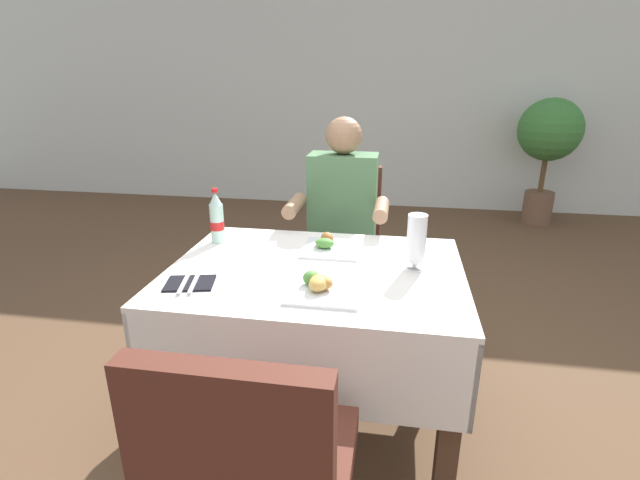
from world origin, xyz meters
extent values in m
plane|color=brown|center=(0.00, 0.00, 0.00)|extent=(11.00, 11.00, 0.00)
cube|color=silver|center=(0.00, 3.83, 1.39)|extent=(11.00, 0.12, 2.79)
cube|color=white|center=(-0.10, 0.06, 0.74)|extent=(1.14, 0.86, 0.02)
cube|color=white|center=(-0.10, -0.36, 0.57)|extent=(1.14, 0.02, 0.32)
cube|color=white|center=(-0.10, 0.48, 0.57)|extent=(1.14, 0.02, 0.32)
cube|color=white|center=(-0.66, 0.06, 0.57)|extent=(0.02, 0.86, 0.32)
cube|color=white|center=(0.46, 0.06, 0.57)|extent=(0.02, 0.86, 0.32)
cube|color=#472D1E|center=(-0.61, -0.30, 0.37)|extent=(0.07, 0.07, 0.73)
cube|color=#472D1E|center=(0.41, -0.30, 0.37)|extent=(0.07, 0.07, 0.73)
cube|color=#472D1E|center=(-0.61, 0.43, 0.37)|extent=(0.07, 0.07, 0.73)
cube|color=#472D1E|center=(0.41, 0.43, 0.37)|extent=(0.07, 0.07, 0.73)
cube|color=#4C2319|center=(-0.10, 0.79, 0.49)|extent=(0.44, 0.44, 0.08)
cube|color=#4C2319|center=(-0.10, 1.04, 0.75)|extent=(0.42, 0.06, 0.44)
cube|color=black|center=(-0.27, 0.62, 0.23)|extent=(0.04, 0.04, 0.45)
cube|color=black|center=(0.07, 0.62, 0.23)|extent=(0.04, 0.04, 0.45)
cube|color=black|center=(-0.27, 0.96, 0.23)|extent=(0.04, 0.04, 0.45)
cube|color=black|center=(0.07, 0.96, 0.23)|extent=(0.04, 0.04, 0.45)
cube|color=#4C2319|center=(-0.10, -0.66, 0.49)|extent=(0.44, 0.44, 0.08)
cube|color=#4C2319|center=(-0.10, -0.91, 0.75)|extent=(0.42, 0.06, 0.44)
cylinder|color=#282D42|center=(-0.17, 0.59, 0.23)|extent=(0.10, 0.10, 0.45)
cylinder|color=#282D42|center=(-0.01, 0.59, 0.23)|extent=(0.10, 0.10, 0.45)
cube|color=#282D42|center=(-0.09, 0.75, 0.51)|extent=(0.34, 0.36, 0.12)
cube|color=#4C754C|center=(-0.09, 0.83, 0.82)|extent=(0.36, 0.20, 0.50)
sphere|color=#997051|center=(-0.09, 0.83, 1.17)|extent=(0.19, 0.19, 0.19)
cylinder|color=#997051|center=(-0.30, 0.60, 0.85)|extent=(0.07, 0.26, 0.07)
cylinder|color=#997051|center=(0.13, 0.60, 0.85)|extent=(0.07, 0.26, 0.07)
cube|color=white|center=(-0.03, -0.14, 0.76)|extent=(0.25, 0.25, 0.01)
ellipsoid|color=gold|center=(-0.05, -0.15, 0.79)|extent=(0.09, 0.11, 0.05)
ellipsoid|color=#4C8E38|center=(-0.08, -0.11, 0.79)|extent=(0.08, 0.08, 0.05)
ellipsoid|color=#B77A38|center=(-0.04, -0.14, 0.79)|extent=(0.10, 0.09, 0.05)
cube|color=white|center=(-0.06, 0.27, 0.76)|extent=(0.24, 0.24, 0.01)
ellipsoid|color=gold|center=(-0.10, 0.27, 0.78)|extent=(0.10, 0.09, 0.03)
ellipsoid|color=#4C8E38|center=(-0.09, 0.26, 0.78)|extent=(0.08, 0.06, 0.04)
ellipsoid|color=#99602D|center=(-0.09, 0.29, 0.79)|extent=(0.07, 0.08, 0.06)
cylinder|color=white|center=(0.28, 0.11, 0.75)|extent=(0.07, 0.07, 0.01)
cylinder|color=white|center=(0.28, 0.11, 0.77)|extent=(0.02, 0.02, 0.03)
cylinder|color=white|center=(0.28, 0.11, 0.88)|extent=(0.07, 0.07, 0.18)
cylinder|color=black|center=(0.28, 0.11, 0.86)|extent=(0.07, 0.07, 0.14)
cylinder|color=silver|center=(-0.58, 0.28, 0.84)|extent=(0.06, 0.06, 0.17)
cylinder|color=red|center=(-0.58, 0.28, 0.83)|extent=(0.06, 0.06, 0.04)
cone|color=silver|center=(-0.58, 0.28, 0.95)|extent=(0.05, 0.05, 0.05)
cylinder|color=red|center=(-0.58, 0.28, 0.99)|extent=(0.03, 0.03, 0.02)
cube|color=black|center=(-0.52, -0.16, 0.75)|extent=(0.19, 0.16, 0.01)
cube|color=silver|center=(-0.54, -0.16, 0.76)|extent=(0.06, 0.19, 0.01)
cube|color=silver|center=(-0.50, -0.15, 0.76)|extent=(0.06, 0.19, 0.01)
cylinder|color=brown|center=(1.64, 3.35, 0.16)|extent=(0.29, 0.29, 0.33)
cylinder|color=brown|center=(1.64, 3.35, 0.52)|extent=(0.05, 0.05, 0.38)
sphere|color=#387533|center=(1.64, 3.35, 0.95)|extent=(0.60, 0.60, 0.60)
camera|label=1|loc=(0.19, -1.58, 1.47)|focal=26.09mm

